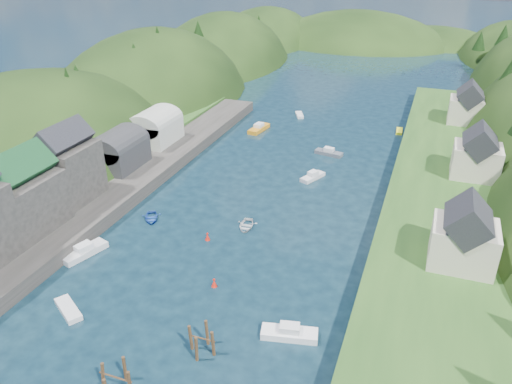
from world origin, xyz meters
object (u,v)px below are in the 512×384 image
at_px(channel_buoy_far, 207,237).
at_px(piling_cluster_far, 202,343).
at_px(piling_cluster_near, 116,382).
at_px(channel_buoy_near, 214,283).

bearing_deg(channel_buoy_far, piling_cluster_far, -66.31).
relative_size(piling_cluster_near, piling_cluster_far, 0.97).
bearing_deg(piling_cluster_near, piling_cluster_far, 53.64).
height_order(piling_cluster_near, piling_cluster_far, piling_cluster_far).
xyz_separation_m(piling_cluster_near, piling_cluster_far, (5.01, 6.80, 0.05)).
xyz_separation_m(piling_cluster_near, channel_buoy_near, (1.87, 16.46, -0.60)).
xyz_separation_m(channel_buoy_near, channel_buoy_far, (-4.96, 8.79, 0.00)).
relative_size(piling_cluster_far, channel_buoy_far, 3.08).
bearing_deg(piling_cluster_far, channel_buoy_near, 107.99).
distance_m(piling_cluster_far, channel_buoy_near, 10.17).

